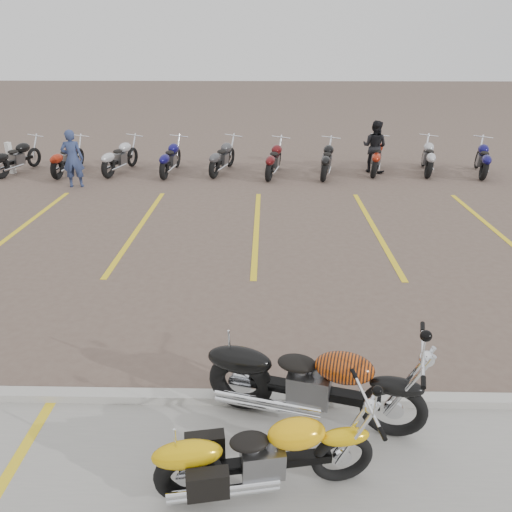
{
  "coord_description": "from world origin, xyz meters",
  "views": [
    {
      "loc": [
        0.22,
        -6.74,
        3.94
      ],
      "look_at": [
        0.06,
        0.65,
        0.75
      ],
      "focal_mm": 35.0,
      "sensor_mm": 36.0,
      "label": 1
    }
  ],
  "objects": [
    {
      "name": "curb",
      "position": [
        0.0,
        -2.0,
        0.06
      ],
      "size": [
        60.0,
        0.18,
        0.12
      ],
      "primitive_type": "cube",
      "color": "#ADAAA3",
      "rests_on": "ground"
    },
    {
      "name": "bg_bike_row",
      "position": [
        -0.4,
        9.13,
        0.55
      ],
      "size": [
        15.84,
        2.08,
        1.1
      ],
      "color": "black",
      "rests_on": "ground"
    },
    {
      "name": "ground",
      "position": [
        0.0,
        0.0,
        0.0
      ],
      "size": [
        100.0,
        100.0,
        0.0
      ],
      "primitive_type": "plane",
      "color": "brown",
      "rests_on": "ground"
    },
    {
      "name": "person_b",
      "position": [
        3.69,
        9.44,
        0.82
      ],
      "size": [
        1.01,
        0.95,
        1.64
      ],
      "primitive_type": "imported",
      "rotation": [
        0.0,
        0.0,
        2.59
      ],
      "color": "black",
      "rests_on": "ground"
    },
    {
      "name": "bollard",
      "position": [
        -7.99,
        8.98,
        0.5
      ],
      "size": [
        0.19,
        0.19,
        1.0
      ],
      "primitive_type": "cube",
      "rotation": [
        0.0,
        0.0,
        -0.3
      ],
      "color": "silver",
      "rests_on": "ground"
    },
    {
      "name": "person_a",
      "position": [
        -5.37,
        7.43,
        0.83
      ],
      "size": [
        0.66,
        0.49,
        1.66
      ],
      "primitive_type": "imported",
      "rotation": [
        0.0,
        0.0,
        3.31
      ],
      "color": "navy",
      "rests_on": "ground"
    },
    {
      "name": "parking_stripes",
      "position": [
        0.0,
        4.0,
        0.0
      ],
      "size": [
        38.0,
        5.5,
        0.01
      ],
      "primitive_type": null,
      "color": "yellow",
      "rests_on": "ground"
    },
    {
      "name": "flame_cruiser",
      "position": [
        0.7,
        -2.28,
        0.49
      ],
      "size": [
        2.37,
        0.76,
        0.99
      ],
      "rotation": [
        0.09,
        0.0,
        -0.26
      ],
      "color": "black",
      "rests_on": "ground"
    },
    {
      "name": "yellow_cruiser",
      "position": [
        0.19,
        -3.26,
        0.42
      ],
      "size": [
        2.05,
        0.49,
        0.85
      ],
      "rotation": [
        0.09,
        0.0,
        0.17
      ],
      "color": "black",
      "rests_on": "ground"
    }
  ]
}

